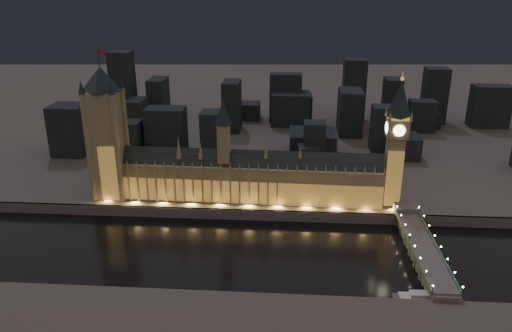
# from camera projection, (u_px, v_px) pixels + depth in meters

# --- Properties ---
(ground_plane) EXTENTS (2000.00, 2000.00, 0.00)m
(ground_plane) POSITION_uv_depth(u_px,v_px,m) (243.00, 247.00, 336.97)
(ground_plane) COLOR black
(ground_plane) RESTS_ON ground
(north_bank) EXTENTS (2000.00, 960.00, 8.00)m
(north_bank) POSITION_uv_depth(u_px,v_px,m) (273.00, 86.00, 820.90)
(north_bank) COLOR #503E40
(north_bank) RESTS_ON ground
(embankment_wall) EXTENTS (2000.00, 2.50, 8.00)m
(embankment_wall) POSITION_uv_depth(u_px,v_px,m) (248.00, 215.00, 373.82)
(embankment_wall) COLOR #56404E
(embankment_wall) RESTS_ON ground
(palace_of_westminster) EXTENTS (202.00, 26.06, 78.00)m
(palace_of_westminster) POSITION_uv_depth(u_px,v_px,m) (249.00, 177.00, 385.35)
(palace_of_westminster) COLOR #878057
(palace_of_westminster) RESTS_ON north_bank
(victoria_tower) EXTENTS (31.68, 31.68, 113.82)m
(victoria_tower) POSITION_uv_depth(u_px,v_px,m) (106.00, 127.00, 379.33)
(victoria_tower) COLOR #878057
(victoria_tower) RESTS_ON north_bank
(elizabeth_tower) EXTENTS (18.00, 18.00, 100.77)m
(elizabeth_tower) POSITION_uv_depth(u_px,v_px,m) (397.00, 133.00, 365.05)
(elizabeth_tower) COLOR #878057
(elizabeth_tower) RESTS_ON north_bank
(westminster_bridge) EXTENTS (16.77, 113.00, 15.90)m
(westminster_bridge) POSITION_uv_depth(u_px,v_px,m) (421.00, 248.00, 323.91)
(westminster_bridge) COLOR #56404E
(westminster_bridge) RESTS_ON ground
(river_boat) EXTENTS (39.02, 10.03, 4.50)m
(river_boat) POSITION_uv_depth(u_px,v_px,m) (428.00, 297.00, 281.25)
(river_boat) COLOR #56404E
(river_boat) RESTS_ON ground
(city_backdrop) EXTENTS (479.81, 215.63, 80.20)m
(city_backdrop) POSITION_uv_depth(u_px,v_px,m) (291.00, 112.00, 554.29)
(city_backdrop) COLOR black
(city_backdrop) RESTS_ON north_bank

